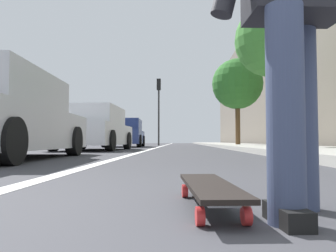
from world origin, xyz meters
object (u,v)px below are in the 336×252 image
object	(u,v)px
parked_car_mid	(94,129)
street_tree_far	(237,84)
street_tree_mid	(272,41)
parked_car_far	(125,134)
traffic_light	(159,100)
skateboard	(209,188)

from	to	relation	value
parked_car_mid	street_tree_far	world-z (taller)	street_tree_far
parked_car_mid	street_tree_mid	size ratio (longest dim) A/B	0.92
parked_car_far	street_tree_far	bearing A→B (deg)	-94.71
parked_car_far	traffic_light	xyz separation A→B (m)	(5.40, -1.46, 2.53)
skateboard	parked_car_far	world-z (taller)	parked_car_far
parked_car_mid	traffic_light	bearing A→B (deg)	-7.16
traffic_light	street_tree_mid	distance (m)	13.02
parked_car_mid	street_tree_far	bearing A→B (deg)	-45.99
parked_car_far	skateboard	bearing A→B (deg)	-168.87
traffic_light	street_tree_far	world-z (taller)	traffic_light
parked_car_far	parked_car_mid	bearing A→B (deg)	-179.97
skateboard	street_tree_mid	size ratio (longest dim) A/B	0.18
skateboard	parked_car_mid	bearing A→B (deg)	18.00
skateboard	parked_car_far	size ratio (longest dim) A/B	0.19
skateboard	street_tree_far	xyz separation A→B (m)	(15.29, -2.85, 3.17)
skateboard	parked_car_mid	xyz separation A→B (m)	(9.54, 3.10, 0.62)
skateboard	parked_car_far	bearing A→B (deg)	11.13
parked_car_far	street_tree_far	size ratio (longest dim) A/B	0.96
street_tree_far	parked_car_far	bearing A→B (deg)	85.29
street_tree_mid	street_tree_far	xyz separation A→B (m)	(6.33, 0.00, -0.30)
traffic_light	street_tree_mid	bearing A→B (deg)	-159.83
parked_car_mid	traffic_light	world-z (taller)	traffic_light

